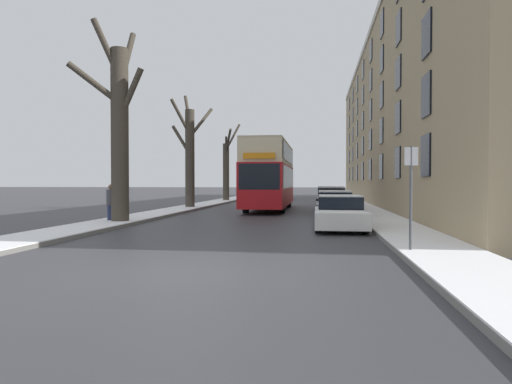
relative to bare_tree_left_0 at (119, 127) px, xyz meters
name	(u,v)px	position (x,y,z in m)	size (l,w,h in m)	color
ground_plane	(175,272)	(5.54, -9.71, -4.14)	(320.00, 320.00, 0.00)	#38383D
sidewalk_left	(253,195)	(-0.27, 43.29, -4.06)	(2.09, 130.00, 0.16)	slate
sidewalk_right	(340,195)	(11.36, 43.29, -4.06)	(2.09, 130.00, 0.16)	slate
terrace_facade_right	(424,118)	(16.89, 20.01, 2.85)	(9.10, 53.94, 13.97)	tan
bare_tree_left_0	(119,127)	(0.00, 0.00, 0.00)	(3.10, 2.54, 8.58)	#423A30
bare_tree_left_1	(190,153)	(-0.16, 11.39, -0.38)	(2.50, 3.31, 7.88)	#423A30
bare_tree_left_2	(227,168)	(-0.04, 23.40, -0.96)	(1.52, 3.90, 7.37)	#423A30
double_decker_bus	(270,172)	(5.28, 11.20, -1.69)	(2.50, 11.14, 4.33)	red
parked_car_0	(340,213)	(9.22, -0.87, -3.52)	(1.88, 4.36, 1.31)	silver
parked_car_1	(335,206)	(9.22, 4.47, -3.49)	(1.84, 4.38, 1.39)	#474C56
parked_car_2	(331,200)	(9.22, 10.37, -3.43)	(1.88, 4.45, 1.54)	black
oncoming_van	(272,187)	(3.44, 31.52, -2.82)	(1.94, 5.36, 2.44)	#333842
pedestrian_left_sidewalk	(111,202)	(-0.51, 0.26, -3.20)	(0.37, 0.37, 1.71)	navy
street_sign_post	(411,193)	(10.61, -7.03, -2.61)	(0.32, 0.07, 2.67)	#4C4F54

